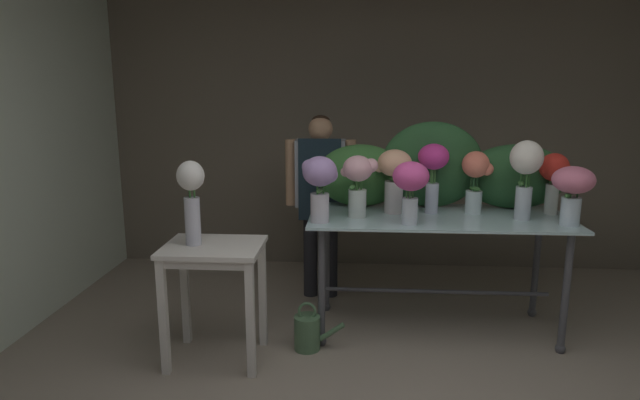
# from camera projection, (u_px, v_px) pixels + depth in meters

# --- Properties ---
(ground_plane) EXTENTS (7.22, 7.22, 0.00)m
(ground_plane) POSITION_uv_depth(u_px,v_px,m) (385.00, 333.00, 3.95)
(ground_plane) COLOR gray
(wall_back) EXTENTS (5.40, 0.12, 2.65)m
(wall_back) POSITION_uv_depth(u_px,v_px,m) (380.00, 134.00, 5.28)
(wall_back) COLOR #706656
(wall_back) RESTS_ON ground
(wall_left) EXTENTS (0.12, 3.40, 2.65)m
(wall_left) POSITION_uv_depth(u_px,v_px,m) (13.00, 151.00, 3.86)
(wall_left) COLOR silver
(wall_left) RESTS_ON ground
(display_table_glass) EXTENTS (1.84, 0.81, 0.88)m
(display_table_glass) POSITION_uv_depth(u_px,v_px,m) (437.00, 236.00, 3.86)
(display_table_glass) COLOR #ABCED2
(display_table_glass) RESTS_ON ground
(side_table_white) EXTENTS (0.63, 0.51, 0.79)m
(side_table_white) POSITION_uv_depth(u_px,v_px,m) (214.00, 264.00, 3.45)
(side_table_white) COLOR silver
(side_table_white) RESTS_ON ground
(florist) EXTENTS (0.59, 0.24, 1.55)m
(florist) POSITION_uv_depth(u_px,v_px,m) (320.00, 188.00, 4.47)
(florist) COLOR #232328
(florist) RESTS_ON ground
(foliage_backdrop) EXTENTS (1.88, 0.31, 0.65)m
(foliage_backdrop) POSITION_uv_depth(u_px,v_px,m) (438.00, 172.00, 4.05)
(foliage_backdrop) COLOR #387033
(foliage_backdrop) RESTS_ON display_table_glass
(vase_peach_hydrangea) EXTENTS (0.27, 0.25, 0.47)m
(vase_peach_hydrangea) POSITION_uv_depth(u_px,v_px,m) (394.00, 175.00, 3.86)
(vase_peach_hydrangea) COLOR silver
(vase_peach_hydrangea) RESTS_ON display_table_glass
(vase_scarlet_stock) EXTENTS (0.22, 0.21, 0.44)m
(vase_scarlet_stock) POSITION_uv_depth(u_px,v_px,m) (554.00, 175.00, 3.82)
(vase_scarlet_stock) COLOR silver
(vase_scarlet_stock) RESTS_ON display_table_glass
(vase_fuchsia_peonies) EXTENTS (0.24, 0.24, 0.42)m
(vase_fuchsia_peonies) POSITION_uv_depth(u_px,v_px,m) (411.00, 183.00, 3.53)
(vase_fuchsia_peonies) COLOR silver
(vase_fuchsia_peonies) RESTS_ON display_table_glass
(vase_magenta_anemones) EXTENTS (0.22, 0.22, 0.51)m
(vase_magenta_anemones) POSITION_uv_depth(u_px,v_px,m) (433.00, 167.00, 3.84)
(vase_magenta_anemones) COLOR silver
(vase_magenta_anemones) RESTS_ON display_table_glass
(vase_rosy_carnations) EXTENTS (0.27, 0.27, 0.40)m
(vase_rosy_carnations) POSITION_uv_depth(u_px,v_px,m) (572.00, 188.00, 3.51)
(vase_rosy_carnations) COLOR silver
(vase_rosy_carnations) RESTS_ON display_table_glass
(vase_blush_ranunculus) EXTENTS (0.26, 0.21, 0.44)m
(vase_blush_ranunculus) POSITION_uv_depth(u_px,v_px,m) (358.00, 180.00, 3.74)
(vase_blush_ranunculus) COLOR silver
(vase_blush_ranunculus) RESTS_ON display_table_glass
(vase_ivory_roses) EXTENTS (0.23, 0.22, 0.55)m
(vase_ivory_roses) POSITION_uv_depth(u_px,v_px,m) (526.00, 169.00, 3.65)
(vase_ivory_roses) COLOR silver
(vase_ivory_roses) RESTS_ON display_table_glass
(vase_lilac_tulips) EXTENTS (0.24, 0.23, 0.45)m
(vase_lilac_tulips) POSITION_uv_depth(u_px,v_px,m) (320.00, 181.00, 3.59)
(vase_lilac_tulips) COLOR silver
(vase_lilac_tulips) RESTS_ON display_table_glass
(vase_coral_dahlias) EXTENTS (0.22, 0.19, 0.45)m
(vase_coral_dahlias) POSITION_uv_depth(u_px,v_px,m) (476.00, 176.00, 3.85)
(vase_coral_dahlias) COLOR silver
(vase_coral_dahlias) RESTS_ON display_table_glass
(vase_white_roses_tall) EXTENTS (0.18, 0.17, 0.54)m
(vase_white_roses_tall) POSITION_uv_depth(u_px,v_px,m) (192.00, 196.00, 3.37)
(vase_white_roses_tall) COLOR silver
(vase_white_roses_tall) RESTS_ON side_table_white
(watering_can) EXTENTS (0.35, 0.18, 0.34)m
(watering_can) POSITION_uv_depth(u_px,v_px,m) (308.00, 332.00, 3.69)
(watering_can) COLOR #4C704C
(watering_can) RESTS_ON ground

